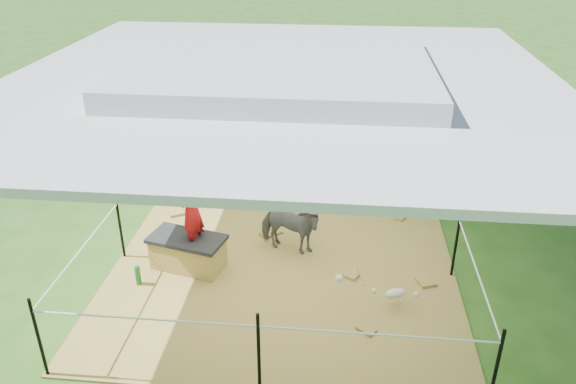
# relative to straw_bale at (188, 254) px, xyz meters

# --- Properties ---
(ground) EXTENTS (90.00, 90.00, 0.00)m
(ground) POSITION_rel_straw_bale_xyz_m (1.28, 0.17, -0.24)
(ground) COLOR #2D5919
(ground) RESTS_ON ground
(hay_patch) EXTENTS (4.60, 4.60, 0.03)m
(hay_patch) POSITION_rel_straw_bale_xyz_m (1.28, 0.17, -0.22)
(hay_patch) COLOR brown
(hay_patch) RESTS_ON ground
(canopy_tent) EXTENTS (6.30, 6.30, 2.90)m
(canopy_tent) POSITION_rel_straw_bale_xyz_m (1.28, 0.17, 2.45)
(canopy_tent) COLOR silver
(canopy_tent) RESTS_ON ground
(rope_fence) EXTENTS (4.54, 4.54, 1.00)m
(rope_fence) POSITION_rel_straw_bale_xyz_m (1.28, 0.17, 0.41)
(rope_fence) COLOR black
(rope_fence) RESTS_ON ground
(straw_bale) EXTENTS (1.02, 0.69, 0.42)m
(straw_bale) POSITION_rel_straw_bale_xyz_m (0.00, 0.00, 0.00)
(straw_bale) COLOR #AE943F
(straw_bale) RESTS_ON hay_patch
(dark_cloth) EXTENTS (1.10, 0.75, 0.05)m
(dark_cloth) POSITION_rel_straw_bale_xyz_m (0.00, 0.00, 0.23)
(dark_cloth) COLOR black
(dark_cloth) RESTS_ON straw_bale
(woman) EXTENTS (0.36, 0.46, 1.12)m
(woman) POSITION_rel_straw_bale_xyz_m (0.10, 0.00, 0.77)
(woman) COLOR red
(woman) RESTS_ON straw_bale
(green_bottle) EXTENTS (0.09, 0.09, 0.26)m
(green_bottle) POSITION_rel_straw_bale_xyz_m (-0.55, -0.45, -0.08)
(green_bottle) COLOR #187024
(green_bottle) RESTS_ON hay_patch
(pony) EXTENTS (1.00, 0.65, 0.78)m
(pony) POSITION_rel_straw_bale_xyz_m (1.32, 0.52, 0.18)
(pony) COLOR #515257
(pony) RESTS_ON hay_patch
(pink_hat) EXTENTS (0.24, 0.24, 0.11)m
(pink_hat) POSITION_rel_straw_bale_xyz_m (1.32, 0.52, 0.63)
(pink_hat) COLOR pink
(pink_hat) RESTS_ON pony
(foal) EXTENTS (0.93, 0.74, 0.46)m
(foal) POSITION_rel_straw_bale_xyz_m (2.72, -0.60, 0.02)
(foal) COLOR beige
(foal) RESTS_ON hay_patch
(trash_barrel) EXTENTS (0.79, 0.79, 0.93)m
(trash_barrel) POSITION_rel_straw_bale_xyz_m (4.55, 6.35, 0.23)
(trash_barrel) COLOR blue
(trash_barrel) RESTS_ON ground
(picnic_table_near) EXTENTS (2.15, 1.77, 0.78)m
(picnic_table_near) POSITION_rel_straw_bale_xyz_m (3.22, 8.06, 0.15)
(picnic_table_near) COLOR #522E1C
(picnic_table_near) RESTS_ON ground
(picnic_table_far) EXTENTS (2.22, 1.85, 0.80)m
(picnic_table_far) POSITION_rel_straw_bale_xyz_m (5.92, 9.43, 0.16)
(picnic_table_far) COLOR brown
(picnic_table_far) RESTS_ON ground
(distant_person) EXTENTS (0.75, 0.65, 1.33)m
(distant_person) POSITION_rel_straw_bale_xyz_m (3.92, 7.76, 0.43)
(distant_person) COLOR #378CCF
(distant_person) RESTS_ON ground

